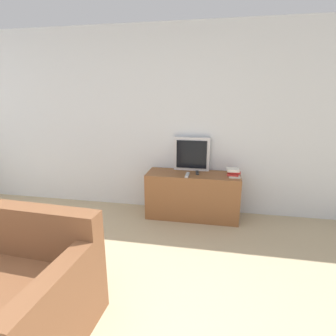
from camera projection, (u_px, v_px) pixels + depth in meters
The scene contains 6 objects.
wall_back at pixel (144, 122), 3.81m from camera, with size 9.00×0.06×2.60m.
tv_stand at pixel (193, 195), 3.68m from camera, with size 1.27×0.45×0.64m.
television at pixel (192, 154), 3.71m from camera, with size 0.50×0.09×0.47m.
book_stack at pixel (234, 173), 3.46m from camera, with size 0.18×0.22×0.10m.
remote_on_stand at pixel (197, 173), 3.59m from camera, with size 0.06×0.15×0.02m.
remote_secondary at pixel (187, 175), 3.49m from camera, with size 0.05×0.20×0.02m.
Camera 1 is at (1.05, -0.69, 1.68)m, focal length 28.00 mm.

